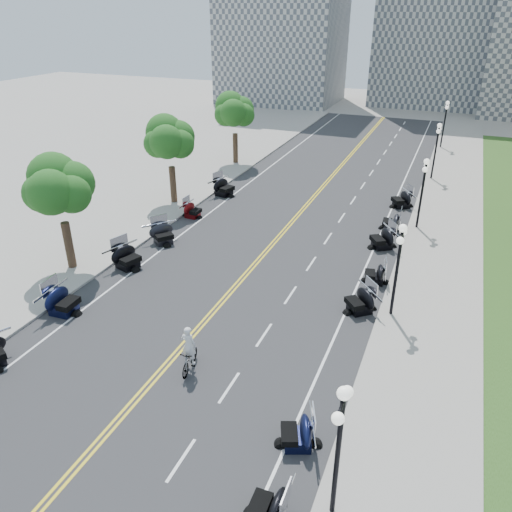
% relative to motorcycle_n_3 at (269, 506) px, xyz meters
% --- Properties ---
extents(ground, '(160.00, 160.00, 0.00)m').
position_rel_motorcycle_n_3_xyz_m(ground, '(-6.84, 8.97, -0.65)').
color(ground, gray).
extents(road, '(16.00, 90.00, 0.01)m').
position_rel_motorcycle_n_3_xyz_m(road, '(-6.84, 18.97, -0.64)').
color(road, '#333335').
rests_on(road, ground).
extents(centerline_yellow_a, '(0.12, 90.00, 0.00)m').
position_rel_motorcycle_n_3_xyz_m(centerline_yellow_a, '(-6.96, 18.97, -0.63)').
color(centerline_yellow_a, yellow).
rests_on(centerline_yellow_a, road).
extents(centerline_yellow_b, '(0.12, 90.00, 0.00)m').
position_rel_motorcycle_n_3_xyz_m(centerline_yellow_b, '(-6.72, 18.97, -0.63)').
color(centerline_yellow_b, yellow).
rests_on(centerline_yellow_b, road).
extents(edge_line_north, '(0.12, 90.00, 0.00)m').
position_rel_motorcycle_n_3_xyz_m(edge_line_north, '(-0.44, 18.97, -0.63)').
color(edge_line_north, white).
rests_on(edge_line_north, road).
extents(edge_line_south, '(0.12, 90.00, 0.00)m').
position_rel_motorcycle_n_3_xyz_m(edge_line_south, '(-13.24, 18.97, -0.63)').
color(edge_line_south, white).
rests_on(edge_line_south, road).
extents(lane_dash_4, '(0.12, 2.00, 0.00)m').
position_rel_motorcycle_n_3_xyz_m(lane_dash_4, '(-3.64, 0.97, -0.63)').
color(lane_dash_4, white).
rests_on(lane_dash_4, road).
extents(lane_dash_5, '(0.12, 2.00, 0.00)m').
position_rel_motorcycle_n_3_xyz_m(lane_dash_5, '(-3.64, 4.97, -0.63)').
color(lane_dash_5, white).
rests_on(lane_dash_5, road).
extents(lane_dash_6, '(0.12, 2.00, 0.00)m').
position_rel_motorcycle_n_3_xyz_m(lane_dash_6, '(-3.64, 8.97, -0.63)').
color(lane_dash_6, white).
rests_on(lane_dash_6, road).
extents(lane_dash_7, '(0.12, 2.00, 0.00)m').
position_rel_motorcycle_n_3_xyz_m(lane_dash_7, '(-3.64, 12.97, -0.63)').
color(lane_dash_7, white).
rests_on(lane_dash_7, road).
extents(lane_dash_8, '(0.12, 2.00, 0.00)m').
position_rel_motorcycle_n_3_xyz_m(lane_dash_8, '(-3.64, 16.97, -0.63)').
color(lane_dash_8, white).
rests_on(lane_dash_8, road).
extents(lane_dash_9, '(0.12, 2.00, 0.00)m').
position_rel_motorcycle_n_3_xyz_m(lane_dash_9, '(-3.64, 20.97, -0.63)').
color(lane_dash_9, white).
rests_on(lane_dash_9, road).
extents(lane_dash_10, '(0.12, 2.00, 0.00)m').
position_rel_motorcycle_n_3_xyz_m(lane_dash_10, '(-3.64, 24.97, -0.63)').
color(lane_dash_10, white).
rests_on(lane_dash_10, road).
extents(lane_dash_11, '(0.12, 2.00, 0.00)m').
position_rel_motorcycle_n_3_xyz_m(lane_dash_11, '(-3.64, 28.97, -0.63)').
color(lane_dash_11, white).
rests_on(lane_dash_11, road).
extents(lane_dash_12, '(0.12, 2.00, 0.00)m').
position_rel_motorcycle_n_3_xyz_m(lane_dash_12, '(-3.64, 32.97, -0.63)').
color(lane_dash_12, white).
rests_on(lane_dash_12, road).
extents(lane_dash_13, '(0.12, 2.00, 0.00)m').
position_rel_motorcycle_n_3_xyz_m(lane_dash_13, '(-3.64, 36.97, -0.63)').
color(lane_dash_13, white).
rests_on(lane_dash_13, road).
extents(lane_dash_14, '(0.12, 2.00, 0.00)m').
position_rel_motorcycle_n_3_xyz_m(lane_dash_14, '(-3.64, 40.97, -0.63)').
color(lane_dash_14, white).
rests_on(lane_dash_14, road).
extents(lane_dash_15, '(0.12, 2.00, 0.00)m').
position_rel_motorcycle_n_3_xyz_m(lane_dash_15, '(-3.64, 44.97, -0.63)').
color(lane_dash_15, white).
rests_on(lane_dash_15, road).
extents(lane_dash_16, '(0.12, 2.00, 0.00)m').
position_rel_motorcycle_n_3_xyz_m(lane_dash_16, '(-3.64, 48.97, -0.63)').
color(lane_dash_16, white).
rests_on(lane_dash_16, road).
extents(lane_dash_17, '(0.12, 2.00, 0.00)m').
position_rel_motorcycle_n_3_xyz_m(lane_dash_17, '(-3.64, 52.97, -0.63)').
color(lane_dash_17, white).
rests_on(lane_dash_17, road).
extents(lane_dash_18, '(0.12, 2.00, 0.00)m').
position_rel_motorcycle_n_3_xyz_m(lane_dash_18, '(-3.64, 56.97, -0.63)').
color(lane_dash_18, white).
rests_on(lane_dash_18, road).
extents(lane_dash_19, '(0.12, 2.00, 0.00)m').
position_rel_motorcycle_n_3_xyz_m(lane_dash_19, '(-3.64, 60.97, -0.63)').
color(lane_dash_19, white).
rests_on(lane_dash_19, road).
extents(sidewalk_north, '(5.00, 90.00, 0.15)m').
position_rel_motorcycle_n_3_xyz_m(sidewalk_north, '(3.66, 18.97, -0.57)').
color(sidewalk_north, '#9E9991').
rests_on(sidewalk_north, ground).
extents(sidewalk_south, '(5.00, 90.00, 0.15)m').
position_rel_motorcycle_n_3_xyz_m(sidewalk_south, '(-17.34, 18.97, -0.57)').
color(sidewalk_south, '#9E9991').
rests_on(sidewalk_south, ground).
extents(distant_block_a, '(18.00, 14.00, 26.00)m').
position_rel_motorcycle_n_3_xyz_m(distant_block_a, '(-24.84, 70.97, 12.35)').
color(distant_block_a, gray).
rests_on(distant_block_a, ground).
extents(street_lamp_1, '(0.50, 1.20, 4.90)m').
position_rel_motorcycle_n_3_xyz_m(street_lamp_1, '(1.76, 0.97, 1.95)').
color(street_lamp_1, black).
rests_on(street_lamp_1, sidewalk_north).
extents(street_lamp_2, '(0.50, 1.20, 4.90)m').
position_rel_motorcycle_n_3_xyz_m(street_lamp_2, '(1.76, 12.97, 1.95)').
color(street_lamp_2, black).
rests_on(street_lamp_2, sidewalk_north).
extents(street_lamp_3, '(0.50, 1.20, 4.90)m').
position_rel_motorcycle_n_3_xyz_m(street_lamp_3, '(1.76, 24.97, 1.95)').
color(street_lamp_3, black).
rests_on(street_lamp_3, sidewalk_north).
extents(street_lamp_4, '(0.50, 1.20, 4.90)m').
position_rel_motorcycle_n_3_xyz_m(street_lamp_4, '(1.76, 36.97, 1.95)').
color(street_lamp_4, black).
rests_on(street_lamp_4, sidewalk_north).
extents(street_lamp_5, '(0.50, 1.20, 4.90)m').
position_rel_motorcycle_n_3_xyz_m(street_lamp_5, '(1.76, 48.97, 1.95)').
color(street_lamp_5, black).
rests_on(street_lamp_5, sidewalk_north).
extents(tree_2, '(4.80, 4.80, 9.20)m').
position_rel_motorcycle_n_3_xyz_m(tree_2, '(-16.84, 10.97, 4.10)').
color(tree_2, '#235619').
rests_on(tree_2, sidewalk_south).
extents(tree_3, '(4.80, 4.80, 9.20)m').
position_rel_motorcycle_n_3_xyz_m(tree_3, '(-16.84, 22.97, 4.10)').
color(tree_3, '#235619').
rests_on(tree_3, sidewalk_south).
extents(tree_4, '(4.80, 4.80, 9.20)m').
position_rel_motorcycle_n_3_xyz_m(tree_4, '(-16.84, 34.97, 4.10)').
color(tree_4, '#235619').
rests_on(tree_4, sidewalk_south).
extents(motorcycle_n_3, '(1.88, 1.88, 1.29)m').
position_rel_motorcycle_n_3_xyz_m(motorcycle_n_3, '(0.00, 0.00, 0.00)').
color(motorcycle_n_3, black).
rests_on(motorcycle_n_3, road).
extents(motorcycle_n_4, '(2.42, 2.42, 1.30)m').
position_rel_motorcycle_n_3_xyz_m(motorcycle_n_4, '(-0.09, 3.16, 0.00)').
color(motorcycle_n_4, black).
rests_on(motorcycle_n_4, road).
extents(motorcycle_n_6, '(2.84, 2.84, 1.41)m').
position_rel_motorcycle_n_3_xyz_m(motorcycle_n_6, '(0.18, 12.78, 0.06)').
color(motorcycle_n_6, black).
rests_on(motorcycle_n_6, road).
extents(motorcycle_n_7, '(2.11, 2.11, 1.26)m').
position_rel_motorcycle_n_3_xyz_m(motorcycle_n_7, '(0.37, 16.11, -0.02)').
color(motorcycle_n_7, black).
rests_on(motorcycle_n_7, road).
extents(motorcycle_n_8, '(2.93, 2.93, 1.48)m').
position_rel_motorcycle_n_3_xyz_m(motorcycle_n_8, '(-0.02, 20.91, 0.09)').
color(motorcycle_n_8, black).
rests_on(motorcycle_n_8, road).
extents(motorcycle_n_9, '(2.05, 2.05, 1.35)m').
position_rel_motorcycle_n_3_xyz_m(motorcycle_n_9, '(0.10, 24.13, 0.03)').
color(motorcycle_n_9, black).
rests_on(motorcycle_n_9, road).
extents(motorcycle_n_10, '(2.85, 2.85, 1.44)m').
position_rel_motorcycle_n_3_xyz_m(motorcycle_n_10, '(0.15, 28.90, 0.08)').
color(motorcycle_n_10, black).
rests_on(motorcycle_n_10, road).
extents(motorcycle_s_5, '(2.32, 2.32, 1.54)m').
position_rel_motorcycle_n_3_xyz_m(motorcycle_s_5, '(-13.96, 6.91, 0.13)').
color(motorcycle_s_5, black).
rests_on(motorcycle_s_5, road).
extents(motorcycle_s_6, '(2.76, 2.76, 1.53)m').
position_rel_motorcycle_n_3_xyz_m(motorcycle_s_6, '(-13.83, 12.33, 0.12)').
color(motorcycle_s_6, black).
rests_on(motorcycle_s_6, road).
extents(motorcycle_s_7, '(2.93, 2.93, 1.46)m').
position_rel_motorcycle_n_3_xyz_m(motorcycle_s_7, '(-13.69, 16.15, 0.08)').
color(motorcycle_s_7, black).
rests_on(motorcycle_s_7, road).
extents(motorcycle_s_8, '(1.87, 1.87, 1.25)m').
position_rel_motorcycle_n_3_xyz_m(motorcycle_s_8, '(-14.05, 20.89, -0.02)').
color(motorcycle_s_8, '#590A0C').
rests_on(motorcycle_s_8, road).
extents(motorcycle_s_9, '(2.75, 2.75, 1.57)m').
position_rel_motorcycle_n_3_xyz_m(motorcycle_s_9, '(-13.94, 26.13, 0.14)').
color(motorcycle_s_9, black).
rests_on(motorcycle_s_9, road).
extents(bicycle, '(0.84, 1.93, 1.12)m').
position_rel_motorcycle_n_3_xyz_m(bicycle, '(-5.72, 5.40, -0.08)').
color(bicycle, '#A51414').
rests_on(bicycle, road).
extents(cyclist_rider, '(0.68, 0.45, 1.87)m').
position_rel_motorcycle_n_3_xyz_m(cyclist_rider, '(-5.72, 5.40, 1.41)').
color(cyclist_rider, silver).
rests_on(cyclist_rider, bicycle).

